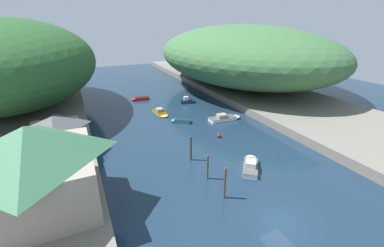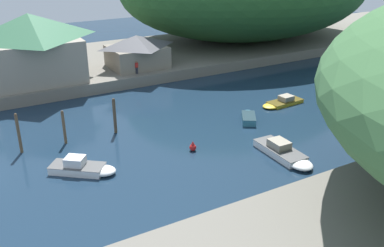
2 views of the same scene
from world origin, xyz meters
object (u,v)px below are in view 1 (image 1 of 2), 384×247
at_px(boat_yellow_tender, 188,101).
at_px(boat_mid_channel, 161,112).
at_px(boathouse_shed, 55,131).
at_px(waterfront_building, 34,166).
at_px(boat_moored_right, 140,99).
at_px(boat_red_skiff, 225,118).
at_px(person_on_quay, 92,186).
at_px(boat_open_rowboat, 180,121).
at_px(person_by_boathouse, 82,139).
at_px(boat_small_dinghy, 251,165).
at_px(channel_buoy_near, 219,135).

distance_m(boat_yellow_tender, boat_mid_channel, 8.87).
bearing_deg(boathouse_shed, waterfront_building, -94.41).
xyz_separation_m(boat_moored_right, boat_red_skiff, (11.44, -19.34, 0.06)).
bearing_deg(person_on_quay, boat_open_rowboat, -56.41).
bearing_deg(boat_yellow_tender, waterfront_building, -33.39).
xyz_separation_m(boat_yellow_tender, person_by_boathouse, (-22.74, -15.47, 1.91)).
bearing_deg(boat_small_dinghy, person_on_quay, -143.88).
bearing_deg(boat_mid_channel, boat_open_rowboat, 102.35).
relative_size(channel_buoy_near, person_on_quay, 0.55).
xyz_separation_m(boat_open_rowboat, boat_red_skiff, (8.24, -2.29, 0.06)).
relative_size(waterfront_building, boat_open_rowboat, 3.09).
xyz_separation_m(waterfront_building, person_by_boathouse, (4.12, 11.56, -3.13)).
bearing_deg(boat_open_rowboat, boat_small_dinghy, -139.22).
bearing_deg(boat_red_skiff, boat_open_rowboat, -104.32).
distance_m(boat_moored_right, boat_red_skiff, 22.47).
height_order(boathouse_shed, boat_small_dinghy, boathouse_shed).
xyz_separation_m(boat_red_skiff, person_on_quay, (-24.59, -14.94, 1.99)).
bearing_deg(boat_red_skiff, boat_yellow_tender, -168.97).
relative_size(boat_small_dinghy, boat_mid_channel, 0.98).
bearing_deg(boat_mid_channel, person_by_boathouse, 33.26).
bearing_deg(boat_yellow_tender, boat_small_dinghy, 3.75).
relative_size(boathouse_shed, person_on_quay, 4.58).
xyz_separation_m(boat_yellow_tender, boat_open_rowboat, (-6.09, -10.15, -0.14)).
height_order(boathouse_shed, boat_red_skiff, boathouse_shed).
xyz_separation_m(waterfront_building, channel_buoy_near, (24.03, 8.40, -5.16)).
bearing_deg(channel_buoy_near, boat_open_rowboat, 110.99).
bearing_deg(boat_red_skiff, channel_buoy_near, -37.62).
bearing_deg(boat_red_skiff, waterfront_building, -62.07).
bearing_deg(channel_buoy_near, person_on_quay, -155.94).
bearing_deg(boat_yellow_tender, channel_buoy_near, 2.78).
relative_size(boat_moored_right, boat_small_dinghy, 0.78).
bearing_deg(boat_open_rowboat, boat_moored_right, 44.14).
relative_size(boat_yellow_tender, boat_mid_channel, 0.68).
bearing_deg(person_by_boathouse, channel_buoy_near, -87.52).
bearing_deg(person_on_quay, channel_buoy_near, -78.85).
height_order(waterfront_building, boat_moored_right, waterfront_building).
xyz_separation_m(boat_mid_channel, person_by_boathouse, (-14.92, -11.29, 2.10)).
height_order(boat_small_dinghy, boat_red_skiff, boat_small_dinghy).
height_order(boat_small_dinghy, boat_open_rowboat, boat_small_dinghy).
bearing_deg(boat_moored_right, person_by_boathouse, 154.29).
relative_size(boathouse_shed, channel_buoy_near, 8.40).
distance_m(boat_moored_right, person_on_quay, 36.77).
height_order(boat_yellow_tender, person_on_quay, person_on_quay).
distance_m(waterfront_building, boat_yellow_tender, 38.44).
bearing_deg(boat_small_dinghy, boat_red_skiff, 107.63).
xyz_separation_m(waterfront_building, person_on_quay, (4.42, -0.35, -3.13)).
relative_size(boat_open_rowboat, person_by_boathouse, 2.16).
distance_m(boathouse_shed, boat_red_skiff, 28.24).
bearing_deg(channel_buoy_near, boat_red_skiff, 51.15).
xyz_separation_m(boat_small_dinghy, boat_mid_channel, (-4.03, 23.93, -0.13)).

